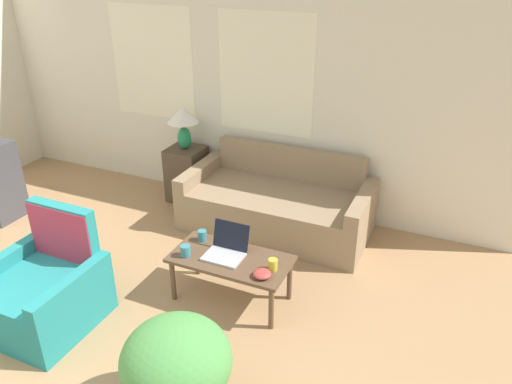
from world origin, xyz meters
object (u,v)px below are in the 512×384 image
object	(u,v)px
couch	(278,205)
laptop	(226,249)
armchair	(46,291)
cup_white	(185,251)
cup_navy	(202,236)
cup_yellow	(273,265)
table_lamp	(183,120)
snack_bowl	(262,274)
coffee_table	(231,262)
potted_plant	(177,363)

from	to	relation	value
couch	laptop	xyz separation A→B (m)	(0.04, -1.31, 0.22)
armchair	cup_white	world-z (taller)	armchair
cup_navy	cup_yellow	distance (m)	0.76
armchair	table_lamp	bearing A→B (deg)	92.18
table_lamp	cup_yellow	size ratio (longest dim) A/B	5.04
laptop	snack_bowl	bearing A→B (deg)	-22.66
coffee_table	table_lamp	bearing A→B (deg)	131.71
coffee_table	potted_plant	size ratio (longest dim) A/B	1.37
table_lamp	coffee_table	world-z (taller)	table_lamp
cup_white	potted_plant	bearing A→B (deg)	-61.31
table_lamp	cup_white	world-z (taller)	table_lamp
cup_white	potted_plant	distance (m)	1.25
potted_plant	laptop	bearing A→B (deg)	103.11
laptop	cup_navy	xyz separation A→B (m)	(-0.30, 0.11, -0.01)
armchair	potted_plant	world-z (taller)	armchair
laptop	cup_navy	bearing A→B (deg)	159.15
couch	cup_yellow	bearing A→B (deg)	-70.12
armchair	snack_bowl	distance (m)	1.77
coffee_table	cup_white	size ratio (longest dim) A/B	10.19
armchair	cup_yellow	bearing A→B (deg)	26.37
couch	coffee_table	distance (m)	1.34
cup_navy	potted_plant	bearing A→B (deg)	-66.58
table_lamp	laptop	distance (m)	2.05
coffee_table	cup_white	xyz separation A→B (m)	(-0.36, -0.13, 0.10)
laptop	potted_plant	distance (m)	1.29
couch	cup_navy	world-z (taller)	couch
armchair	snack_bowl	size ratio (longest dim) A/B	6.18
laptop	snack_bowl	xyz separation A→B (m)	(0.40, -0.17, -0.03)
armchair	laptop	world-z (taller)	armchair
coffee_table	cup_navy	xyz separation A→B (m)	(-0.35, 0.14, 0.10)
potted_plant	cup_navy	bearing A→B (deg)	113.42
coffee_table	cup_white	distance (m)	0.40
cup_navy	snack_bowl	bearing A→B (deg)	-21.89
coffee_table	snack_bowl	distance (m)	0.38
snack_bowl	potted_plant	bearing A→B (deg)	-95.84
coffee_table	potted_plant	xyz separation A→B (m)	(0.24, -1.22, 0.08)
cup_yellow	armchair	bearing A→B (deg)	-153.63
table_lamp	cup_yellow	distance (m)	2.39
snack_bowl	cup_navy	bearing A→B (deg)	158.11
couch	cup_white	size ratio (longest dim) A/B	19.77
couch	laptop	bearing A→B (deg)	-88.05
table_lamp	potted_plant	xyz separation A→B (m)	(1.59, -2.74, -0.54)
armchair	cup_yellow	world-z (taller)	armchair
cup_yellow	table_lamp	bearing A→B (deg)	138.61
cup_white	potted_plant	size ratio (longest dim) A/B	0.13
cup_navy	potted_plant	world-z (taller)	potted_plant
table_lamp	cup_yellow	world-z (taller)	table_lamp
couch	table_lamp	world-z (taller)	table_lamp
cup_navy	laptop	bearing A→B (deg)	-20.85
coffee_table	snack_bowl	xyz separation A→B (m)	(0.35, -0.14, 0.08)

